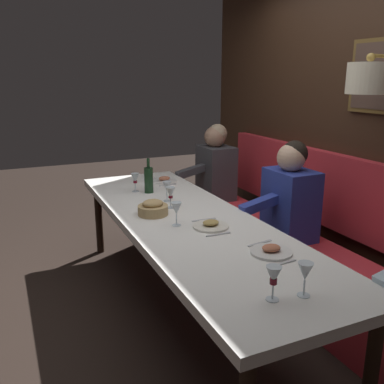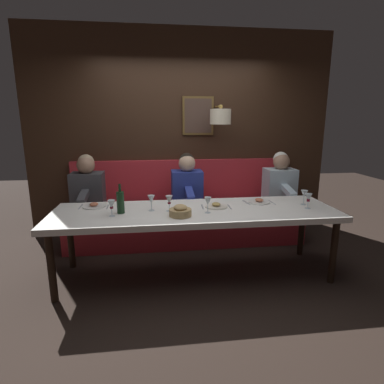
# 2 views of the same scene
# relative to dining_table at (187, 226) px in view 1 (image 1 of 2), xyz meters

# --- Properties ---
(ground_plane) EXTENTS (12.00, 12.00, 0.00)m
(ground_plane) POSITION_rel_dining_table_xyz_m (0.00, 0.00, -0.68)
(ground_plane) COLOR black
(dining_table) EXTENTS (0.90, 2.97, 0.74)m
(dining_table) POSITION_rel_dining_table_xyz_m (0.00, 0.00, 0.00)
(dining_table) COLOR white
(dining_table) RESTS_ON ground_plane
(banquette_bench) EXTENTS (0.52, 3.17, 0.45)m
(banquette_bench) POSITION_rel_dining_table_xyz_m (0.89, 0.00, -0.46)
(banquette_bench) COLOR red
(banquette_bench) RESTS_ON ground_plane
(back_wall_panel) EXTENTS (0.59, 4.37, 2.90)m
(back_wall_panel) POSITION_rel_dining_table_xyz_m (1.46, -0.01, 0.68)
(back_wall_panel) COLOR #382316
(back_wall_panel) RESTS_ON ground_plane
(diner_near) EXTENTS (0.60, 0.40, 0.79)m
(diner_near) POSITION_rel_dining_table_xyz_m (0.88, -0.01, 0.13)
(diner_near) COLOR #283893
(diner_near) RESTS_ON banquette_bench
(diner_middle) EXTENTS (0.60, 0.40, 0.79)m
(diner_middle) POSITION_rel_dining_table_xyz_m (0.88, 1.26, 0.13)
(diner_middle) COLOR #3D3D42
(diner_middle) RESTS_ON banquette_bench
(place_setting_0) EXTENTS (0.24, 0.31, 0.05)m
(place_setting_0) POSITION_rel_dining_table_xyz_m (0.07, -0.23, 0.07)
(place_setting_0) COLOR silver
(place_setting_0) RESTS_ON dining_table
(place_setting_1) EXTENTS (0.24, 0.32, 0.05)m
(place_setting_1) POSITION_rel_dining_table_xyz_m (0.19, -0.76, 0.07)
(place_setting_1) COLOR silver
(place_setting_1) RESTS_ON dining_table
(place_setting_2) EXTENTS (0.24, 0.31, 0.05)m
(place_setting_2) POSITION_rel_dining_table_xyz_m (0.23, 1.08, 0.07)
(place_setting_2) COLOR silver
(place_setting_2) RESTS_ON dining_table
(wine_glass_0) EXTENTS (0.07, 0.07, 0.16)m
(wine_glass_0) POSITION_rel_dining_table_xyz_m (0.02, 0.46, 0.18)
(wine_glass_0) COLOR silver
(wine_glass_0) RESTS_ON dining_table
(wine_glass_1) EXTENTS (0.07, 0.07, 0.16)m
(wine_glass_1) POSITION_rel_dining_table_xyz_m (0.04, -1.22, 0.18)
(wine_glass_1) COLOR silver
(wine_glass_1) RESTS_ON dining_table
(wine_glass_2) EXTENTS (0.07, 0.07, 0.16)m
(wine_glass_2) POSITION_rel_dining_table_xyz_m (-0.11, -1.19, 0.17)
(wine_glass_2) COLOR silver
(wine_glass_2) RESTS_ON dining_table
(wine_glass_3) EXTENTS (0.07, 0.07, 0.16)m
(wine_glass_3) POSITION_rel_dining_table_xyz_m (-0.02, 0.28, 0.17)
(wine_glass_3) COLOR silver
(wine_glass_3) RESTS_ON dining_table
(wine_glass_4) EXTENTS (0.07, 0.07, 0.16)m
(wine_glass_4) POSITION_rel_dining_table_xyz_m (-0.13, -0.11, 0.18)
(wine_glass_4) COLOR silver
(wine_glass_4) RESTS_ON dining_table
(wine_glass_5) EXTENTS (0.07, 0.07, 0.16)m
(wine_glass_5) POSITION_rel_dining_table_xyz_m (-0.12, 0.84, 0.17)
(wine_glass_5) COLOR silver
(wine_glass_5) RESTS_ON dining_table
(wine_bottle) EXTENTS (0.08, 0.08, 0.30)m
(wine_bottle) POSITION_rel_dining_table_xyz_m (-0.03, 0.77, 0.17)
(wine_bottle) COLOR #19381E
(wine_bottle) RESTS_ON dining_table
(bread_bowl) EXTENTS (0.22, 0.22, 0.12)m
(bread_bowl) POSITION_rel_dining_table_xyz_m (-0.20, 0.18, 0.11)
(bread_bowl) COLOR tan
(bread_bowl) RESTS_ON dining_table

